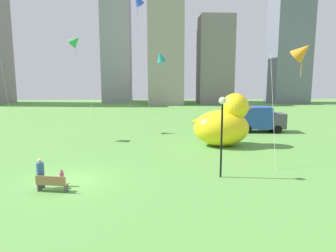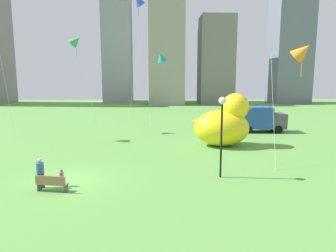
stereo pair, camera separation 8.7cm
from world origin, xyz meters
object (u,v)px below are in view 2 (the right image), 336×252
Objects in this scene: person_adult at (40,172)px; person_child at (62,177)px; lamppost at (222,118)px; box_truck at (259,119)px; kite_teal at (161,57)px; kite_orange at (303,51)px; kite_blue at (138,1)px; giant_inflatable_duck at (224,124)px; kite_green at (76,41)px; park_bench at (52,183)px.

person_adult is 1.16m from person_child.
lamppost is 0.88× the size of box_truck.
lamppost is at bearing 7.43° from person_adult.
kite_teal is at bearing 72.13° from person_adult.
person_child is 17.21m from kite_orange.
kite_blue is at bearing 79.98° from person_child.
person_adult is at bearing -166.34° from kite_orange.
giant_inflatable_duck is at bearing 121.18° from kite_orange.
person_child is 20.22m from kite_green.
person_adult is 16.12m from giant_inflatable_duck.
kite_blue reaches higher than kite_teal.
park_bench is 25.40m from kite_teal.
kite_teal is (9.30, 4.73, -1.36)m from kite_green.
giant_inflatable_duck is 8.96m from box_truck.
box_truck is (18.11, 17.08, 0.51)m from person_adult.
kite_teal reaches higher than kite_orange.
box_truck reaches higher than person_adult.
kite_blue reaches higher than kite_orange.
person_child is at bearing -100.02° from kite_blue.
person_child is 24.78m from kite_blue.
giant_inflatable_duck is 18.29m from kite_green.
kite_green is at bearing 96.50° from person_adult.
kite_orange is (15.16, 3.73, 7.25)m from person_child.
giant_inflatable_duck is at bearing -128.75° from box_truck.
giant_inflatable_duck is at bearing 40.83° from person_child.
kite_blue is (3.53, 19.99, 14.21)m from person_child.
giant_inflatable_duck reaches higher than person_child.
kite_orange is (11.63, -16.26, -6.96)m from kite_blue.
park_bench is 24.78m from box_truck.
kite_orange is at bearing -58.82° from giant_inflatable_duck.
kite_green reaches higher than kite_orange.
lamppost is 22.62m from kite_blue.
park_bench is at bearing -109.02° from person_child.
kite_blue is at bearing 79.60° from park_bench.
box_truck is 0.52× the size of kite_green.
kite_orange is 0.92× the size of kite_teal.
kite_green reaches higher than giant_inflatable_duck.
person_adult is 0.18× the size of kite_teal.
kite_blue reaches higher than lamppost.
kite_blue reaches higher than person_adult.
kite_orange is (16.24, 3.95, 6.86)m from person_adult.
giant_inflatable_duck is 18.08m from kite_blue.
person_child is 0.17× the size of giant_inflatable_duck.
box_truck is 19.22m from kite_blue.
person_adult is 0.11× the size of kite_blue.
box_truck is 0.65× the size of kite_orange.
lamppost is at bearing -53.14° from kite_green.
box_truck is at bearing 44.70° from person_child.
giant_inflatable_duck is at bearing -67.15° from kite_teal.
kite_orange is 20.67m from kite_teal.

